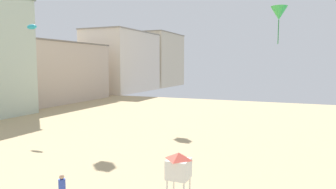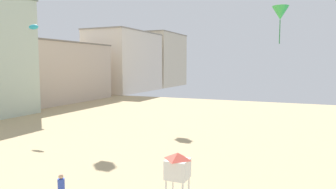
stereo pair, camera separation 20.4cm
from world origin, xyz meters
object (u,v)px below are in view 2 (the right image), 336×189
Objects in this scene: lifeguard_stand at (178,166)px; kite_cyan_parafoil at (34,27)px; kite_flyer at (61,188)px; kite_green_delta at (280,13)px.

lifeguard_stand is 24.18m from kite_cyan_parafoil.
kite_flyer is 1.26× the size of kite_cyan_parafoil.
kite_cyan_parafoil reaches higher than kite_flyer.
kite_green_delta is at bearing 70.94° from lifeguard_stand.
kite_flyer is at bearing -112.83° from kite_green_delta.
kite_flyer is 5.87m from lifeguard_stand.
lifeguard_stand is 1.95× the size of kite_cyan_parafoil.
kite_cyan_parafoil is (-15.04, 12.79, 9.97)m from kite_flyer.
lifeguard_stand is 0.71× the size of kite_green_delta.
lifeguard_stand is at bearing -26.34° from kite_cyan_parafoil.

